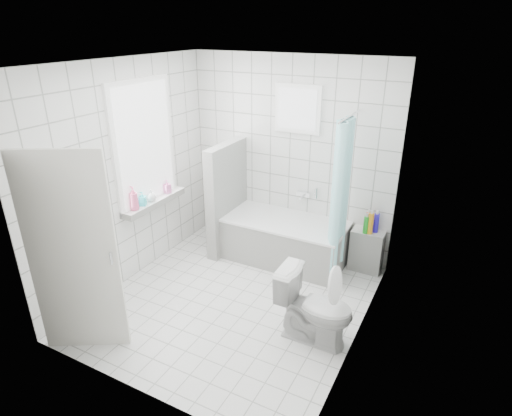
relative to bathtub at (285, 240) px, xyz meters
The scene contains 19 objects.
ground 1.17m from the bathtub, 96.82° to the right, with size 3.00×3.00×0.00m, color white.
ceiling 2.57m from the bathtub, 96.82° to the right, with size 3.00×3.00×0.00m, color white.
wall_back 1.09m from the bathtub, 109.73° to the left, with size 2.80×0.02×2.60m, color white.
wall_front 2.82m from the bathtub, 92.93° to the right, with size 2.80×0.02×2.60m, color white.
wall_left 2.15m from the bathtub, 143.75° to the right, with size 0.02×3.00×2.60m, color white.
wall_right 1.97m from the bathtub, 41.64° to the right, with size 0.02×3.00×2.60m, color white.
window_left 2.15m from the bathtub, 151.02° to the right, with size 0.01×0.90×1.40m, color white.
window_back 1.69m from the bathtub, 95.96° to the left, with size 0.50×0.01×0.50m, color white.
window_sill 1.76m from the bathtub, 150.27° to the right, with size 0.18×1.02×0.08m, color white.
door 2.71m from the bathtub, 113.38° to the right, with size 0.04×0.80×2.00m, color silver.
bathtub is the anchor object (origin of this frame).
partition_wall 0.97m from the bathtub, behind, with size 0.15×0.85×1.50m, color white.
tiled_ledge 1.05m from the bathtub, 14.06° to the left, with size 0.40×0.24×0.55m, color white.
toilet 1.58m from the bathtub, 55.31° to the right, with size 0.43×0.75×0.76m, color white.
curtain_rod 1.86m from the bathtub, ahead, with size 0.02×0.02×0.80m, color silver.
shower_curtain 1.10m from the bathtub, 12.01° to the right, with size 0.14×0.48×1.78m, color #4CDDDF, non-canonical shape.
tub_faucet 0.66m from the bathtub, 73.38° to the left, with size 0.18×0.06×0.06m, color silver.
sill_bottles 1.89m from the bathtub, 145.33° to the right, with size 0.16×0.72×0.29m.
ledge_bottles 1.12m from the bathtub, 12.60° to the left, with size 0.17×0.17×0.27m.
Camera 1 is at (2.11, -3.48, 2.95)m, focal length 30.00 mm.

